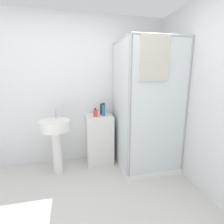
{
  "coord_description": "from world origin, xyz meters",
  "views": [
    {
      "loc": [
        0.03,
        -1.39,
        1.55
      ],
      "look_at": [
        0.62,
        1.12,
        0.98
      ],
      "focal_mm": 28.0,
      "sensor_mm": 36.0,
      "label": 1
    }
  ],
  "objects_px": {
    "shampoo_bottle_tall_black": "(102,109)",
    "shampoo_bottle_blue": "(103,110)",
    "soap_dispenser": "(95,113)",
    "sink": "(56,134)"
  },
  "relations": [
    {
      "from": "shampoo_bottle_tall_black",
      "to": "sink",
      "type": "bearing_deg",
      "value": -159.66
    },
    {
      "from": "sink",
      "to": "soap_dispenser",
      "type": "relative_size",
      "value": 6.7
    },
    {
      "from": "sink",
      "to": "soap_dispenser",
      "type": "distance_m",
      "value": 0.69
    },
    {
      "from": "sink",
      "to": "soap_dispenser",
      "type": "bearing_deg",
      "value": 12.86
    },
    {
      "from": "soap_dispenser",
      "to": "shampoo_bottle_tall_black",
      "type": "bearing_deg",
      "value": 46.08
    },
    {
      "from": "shampoo_bottle_tall_black",
      "to": "shampoo_bottle_blue",
      "type": "height_order",
      "value": "shampoo_bottle_blue"
    },
    {
      "from": "soap_dispenser",
      "to": "shampoo_bottle_tall_black",
      "type": "distance_m",
      "value": 0.2
    },
    {
      "from": "sink",
      "to": "shampoo_bottle_tall_black",
      "type": "height_order",
      "value": "shampoo_bottle_tall_black"
    },
    {
      "from": "soap_dispenser",
      "to": "shampoo_bottle_blue",
      "type": "xyz_separation_m",
      "value": [
        0.14,
        0.04,
        0.04
      ]
    },
    {
      "from": "sink",
      "to": "shampoo_bottle_tall_black",
      "type": "xyz_separation_m",
      "value": [
        0.76,
        0.28,
        0.3
      ]
    }
  ]
}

